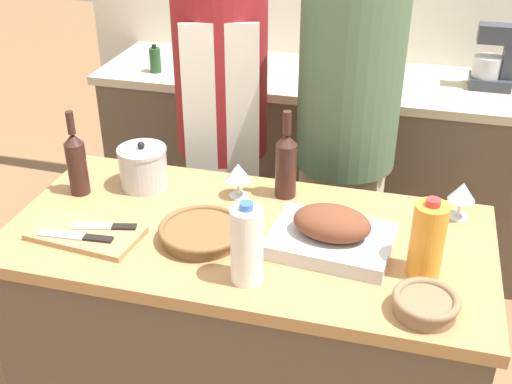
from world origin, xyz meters
TOP-DOWN VIEW (x-y plane):
  - kitchen_island at (0.00, 0.00)m, footprint 1.43×0.69m
  - back_counter at (0.00, 1.37)m, footprint 2.17×0.60m
  - roasting_pan at (0.25, -0.02)m, footprint 0.36×0.28m
  - wicker_basket at (-0.12, -0.07)m, footprint 0.25×0.25m
  - cutting_board at (-0.45, -0.14)m, footprint 0.34×0.20m
  - stock_pot at (-0.41, 0.19)m, footprint 0.16×0.16m
  - mixing_bowl at (0.52, -0.24)m, footprint 0.17×0.17m
  - juice_jug at (0.51, -0.07)m, footprint 0.09×0.09m
  - milk_jug at (0.06, -0.22)m, footprint 0.09×0.09m
  - wine_bottle_green at (0.06, 0.24)m, footprint 0.07×0.07m
  - wine_bottle_dark at (-0.59, 0.09)m, footprint 0.06×0.06m
  - wine_glass_left at (-0.08, 0.20)m, footprint 0.08×0.08m
  - wine_glass_right at (0.60, 0.25)m, footprint 0.08×0.08m
  - knife_chef at (-0.45, -0.18)m, footprint 0.23×0.05m
  - knife_paring at (-0.40, -0.11)m, footprint 0.19×0.07m
  - stand_mixer at (0.75, 1.41)m, footprint 0.18×0.14m
  - condiment_bottle_tall at (-0.79, 1.22)m, footprint 0.05×0.05m
  - condiment_bottle_short at (-0.60, 1.38)m, footprint 0.06×0.06m
  - person_cook_aproned at (-0.31, 0.73)m, footprint 0.37×0.39m
  - person_cook_guest at (0.20, 0.70)m, footprint 0.38×0.38m

SIDE VIEW (x-z plane):
  - kitchen_island at x=0.00m, z-range 0.00..0.90m
  - back_counter at x=0.00m, z-range 0.00..0.92m
  - person_cook_aproned at x=-0.31m, z-range 0.09..1.73m
  - cutting_board at x=-0.45m, z-range 0.90..0.92m
  - knife_chef at x=-0.45m, z-range 0.92..0.93m
  - knife_paring at x=-0.40m, z-range 0.92..0.93m
  - wicker_basket at x=-0.12m, z-range 0.90..0.95m
  - mixing_bowl at x=0.52m, z-range 0.90..0.96m
  - person_cook_guest at x=0.20m, z-range 0.09..1.78m
  - roasting_pan at x=0.25m, z-range 0.89..1.01m
  - stock_pot at x=-0.41m, z-range 0.89..1.05m
  - condiment_bottle_tall at x=-0.79m, z-range 0.91..1.05m
  - wine_glass_left at x=-0.08m, z-range 0.93..1.05m
  - wine_glass_right at x=0.60m, z-range 0.93..1.05m
  - condiment_bottle_short at x=-0.60m, z-range 0.91..1.11m
  - juice_jug at x=0.51m, z-range 0.89..1.12m
  - milk_jug at x=0.06m, z-range 0.89..1.13m
  - wine_bottle_dark at x=-0.59m, z-range 0.87..1.16m
  - wine_bottle_green at x=0.06m, z-range 0.87..1.16m
  - stand_mixer at x=0.75m, z-range 0.89..1.18m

